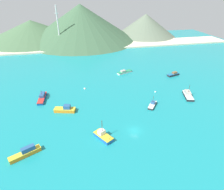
% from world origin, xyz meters
% --- Properties ---
extents(ground, '(260.00, 280.00, 0.50)m').
position_xyz_m(ground, '(0.00, 30.00, -0.25)').
color(ground, teal).
extents(fishing_boat_0, '(5.51, 9.47, 6.09)m').
position_xyz_m(fishing_boat_0, '(31.46, 18.11, 0.91)').
color(fishing_boat_0, '#232328').
rests_on(fishing_boat_0, ground).
extents(fishing_boat_1, '(3.45, 10.93, 4.54)m').
position_xyz_m(fishing_boat_1, '(-33.49, 30.02, 0.86)').
color(fishing_boat_1, '#14478C').
rests_on(fishing_boat_1, ground).
extents(fishing_boat_2, '(5.80, 6.72, 4.77)m').
position_xyz_m(fishing_boat_2, '(12.42, 13.86, 0.66)').
color(fishing_boat_2, '#232328').
rests_on(fishing_boat_2, ground).
extents(fishing_boat_3, '(6.20, 7.66, 6.88)m').
position_xyz_m(fishing_boat_3, '(-11.44, -1.53, 0.96)').
color(fishing_boat_3, '#1E5BA8').
rests_on(fishing_boat_3, ground).
extents(fishing_boat_4, '(8.82, 4.88, 2.96)m').
position_xyz_m(fishing_boat_4, '(-23.46, 17.56, 1.02)').
color(fishing_boat_4, orange).
rests_on(fishing_boat_4, ground).
extents(fishing_boat_5, '(9.71, 6.00, 1.93)m').
position_xyz_m(fishing_boat_5, '(10.78, 52.00, 0.69)').
color(fishing_boat_5, silver).
rests_on(fishing_boat_5, ground).
extents(fishing_boat_6, '(9.12, 5.88, 2.77)m').
position_xyz_m(fishing_boat_6, '(-35.03, -4.15, 1.03)').
color(fishing_boat_6, orange).
rests_on(fishing_boat_6, ground).
extents(fishing_boat_7, '(7.82, 4.36, 2.11)m').
position_xyz_m(fishing_boat_7, '(37.01, 42.33, 0.79)').
color(fishing_boat_7, '#232328').
rests_on(fishing_boat_7, ground).
extents(buoy_0, '(0.83, 0.83, 0.83)m').
position_xyz_m(buoy_0, '(18.79, 25.47, 0.15)').
color(buoy_0, silver).
rests_on(buoy_0, ground).
extents(buoy_1, '(1.02, 1.02, 1.02)m').
position_xyz_m(buoy_1, '(-13.95, 36.06, 0.18)').
color(buoy_1, silver).
rests_on(buoy_1, ground).
extents(beach_strip, '(247.00, 23.36, 1.20)m').
position_xyz_m(beach_strip, '(0.00, 114.90, 0.60)').
color(beach_strip, beige).
rests_on(beach_strip, ground).
extents(hill_west, '(90.92, 90.92, 18.70)m').
position_xyz_m(hill_west, '(-51.79, 148.48, 9.35)').
color(hill_west, '#476B47').
rests_on(hill_west, ground).
extents(hill_central, '(102.67, 102.67, 32.02)m').
position_xyz_m(hill_central, '(-6.57, 141.56, 16.01)').
color(hill_central, '#3D6042').
rests_on(hill_central, ground).
extents(hill_east, '(62.47, 62.47, 21.95)m').
position_xyz_m(hill_east, '(58.13, 144.46, 10.98)').
color(hill_east, '#60705B').
rests_on(hill_east, ground).
extents(radio_tower, '(3.32, 2.66, 33.19)m').
position_xyz_m(radio_tower, '(-26.25, 114.64, 16.93)').
color(radio_tower, silver).
rests_on(radio_tower, ground).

